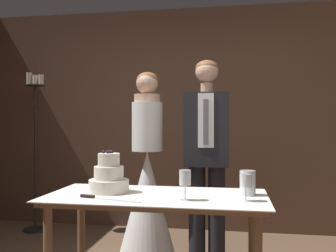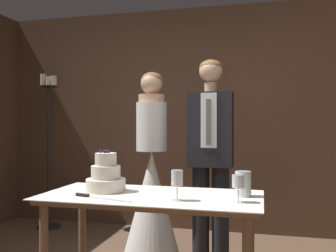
{
  "view_description": "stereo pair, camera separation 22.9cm",
  "coord_description": "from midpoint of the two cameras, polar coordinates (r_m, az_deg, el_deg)",
  "views": [
    {
      "loc": [
        0.56,
        -2.2,
        1.24
      ],
      "look_at": [
        0.06,
        0.67,
        1.22
      ],
      "focal_mm": 40.0,
      "sensor_mm": 36.0,
      "label": 1
    },
    {
      "loc": [
        0.78,
        -2.15,
        1.24
      ],
      "look_at": [
        0.06,
        0.67,
        1.22
      ],
      "focal_mm": 40.0,
      "sensor_mm": 36.0,
      "label": 2
    }
  ],
  "objects": [
    {
      "name": "wall_back",
      "position": [
        4.46,
        5.6,
        1.11
      ],
      "size": [
        5.01,
        0.12,
        2.6
      ],
      "primitive_type": "cube",
      "color": "#513828",
      "rests_on": "ground_plane"
    },
    {
      "name": "cake_table",
      "position": [
        2.53,
        0.04,
        -12.58
      ],
      "size": [
        1.45,
        0.7,
        0.77
      ],
      "color": "brown",
      "rests_on": "ground_plane"
    },
    {
      "name": "tiered_cake",
      "position": [
        2.63,
        -7.0,
        -7.73
      ],
      "size": [
        0.27,
        0.27,
        0.29
      ],
      "color": "silver",
      "rests_on": "cake_table"
    },
    {
      "name": "cake_knife",
      "position": [
        2.44,
        -8.81,
        -10.59
      ],
      "size": [
        0.42,
        0.12,
        0.02
      ],
      "rotation": [
        0.0,
        0.0,
        -0.24
      ],
      "color": "silver",
      "rests_on": "cake_table"
    },
    {
      "name": "wine_glass_near",
      "position": [
        2.31,
        4.27,
        -8.13
      ],
      "size": [
        0.07,
        0.07,
        0.19
      ],
      "color": "silver",
      "rests_on": "cake_table"
    },
    {
      "name": "wine_glass_middle",
      "position": [
        2.32,
        13.47,
        -8.42
      ],
      "size": [
        0.07,
        0.07,
        0.16
      ],
      "color": "silver",
      "rests_on": "cake_table"
    },
    {
      "name": "hurricane_candle",
      "position": [
        2.51,
        13.98,
        -8.64
      ],
      "size": [
        0.1,
        0.1,
        0.16
      ],
      "color": "silver",
      "rests_on": "cake_table"
    },
    {
      "name": "bride",
      "position": [
        3.48,
        -0.61,
        -9.83
      ],
      "size": [
        0.54,
        0.54,
        1.72
      ],
      "color": "white",
      "rests_on": "ground_plane"
    },
    {
      "name": "groom",
      "position": [
        3.33,
        8.48,
        -3.78
      ],
      "size": [
        0.39,
        0.25,
        1.81
      ],
      "color": "black",
      "rests_on": "ground_plane"
    },
    {
      "name": "candle_stand",
      "position": [
        4.67,
        -16.42,
        -3.49
      ],
      "size": [
        0.28,
        0.28,
        1.84
      ],
      "color": "black",
      "rests_on": "ground_plane"
    }
  ]
}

